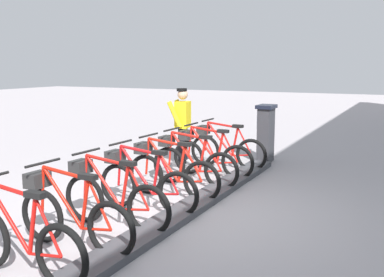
{
  "coord_description": "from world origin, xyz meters",
  "views": [
    {
      "loc": [
        -2.93,
        5.75,
        2.15
      ],
      "look_at": [
        0.5,
        -1.19,
        0.9
      ],
      "focal_mm": 42.67,
      "sensor_mm": 36.0,
      "label": 1
    }
  ],
  "objects": [
    {
      "name": "ground_plane",
      "position": [
        0.0,
        0.0,
        0.0
      ],
      "size": [
        60.0,
        60.0,
        0.0
      ],
      "primitive_type": "plane",
      "color": "#ABA3A7"
    },
    {
      "name": "bike_docked_1",
      "position": [
        0.62,
        -2.19,
        0.43
      ],
      "size": [
        1.72,
        0.54,
        1.02
      ],
      "color": "black",
      "rests_on": "ground"
    },
    {
      "name": "bike_docked_4",
      "position": [
        0.62,
        0.2,
        0.43
      ],
      "size": [
        1.72,
        0.54,
        1.02
      ],
      "color": "black",
      "rests_on": "ground"
    },
    {
      "name": "bike_docked_3",
      "position": [
        0.62,
        -0.6,
        0.43
      ],
      "size": [
        1.72,
        0.54,
        1.02
      ],
      "color": "black",
      "rests_on": "ground"
    },
    {
      "name": "bike_docked_5",
      "position": [
        0.62,
        0.99,
        0.43
      ],
      "size": [
        1.72,
        0.54,
        1.02
      ],
      "color": "black",
      "rests_on": "ground"
    },
    {
      "name": "payment_kiosk",
      "position": [
        0.05,
        -4.01,
        0.67
      ],
      "size": [
        0.36,
        0.52,
        1.28
      ],
      "color": "#38383D",
      "rests_on": "ground"
    },
    {
      "name": "bike_docked_0",
      "position": [
        0.62,
        -2.98,
        0.43
      ],
      "size": [
        1.72,
        0.54,
        1.02
      ],
      "color": "black",
      "rests_on": "ground"
    },
    {
      "name": "dock_rail_base",
      "position": [
        0.0,
        0.0,
        0.05
      ],
      "size": [
        0.44,
        7.17,
        0.1
      ],
      "primitive_type": "cube",
      "color": "#47474C",
      "rests_on": "ground"
    },
    {
      "name": "bike_docked_2",
      "position": [
        0.62,
        -1.39,
        0.43
      ],
      "size": [
        1.72,
        0.54,
        1.02
      ],
      "color": "black",
      "rests_on": "ground"
    },
    {
      "name": "worker_near_rack",
      "position": [
        1.56,
        -2.86,
        0.91
      ],
      "size": [
        0.5,
        0.67,
        1.66
      ],
      "color": "white",
      "rests_on": "ground"
    },
    {
      "name": "bike_docked_6",
      "position": [
        0.62,
        1.79,
        0.43
      ],
      "size": [
        1.72,
        0.54,
        1.02
      ],
      "color": "black",
      "rests_on": "ground"
    },
    {
      "name": "bike_docked_7",
      "position": [
        0.62,
        2.58,
        0.43
      ],
      "size": [
        1.72,
        0.54,
        1.02
      ],
      "color": "black",
      "rests_on": "ground"
    }
  ]
}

